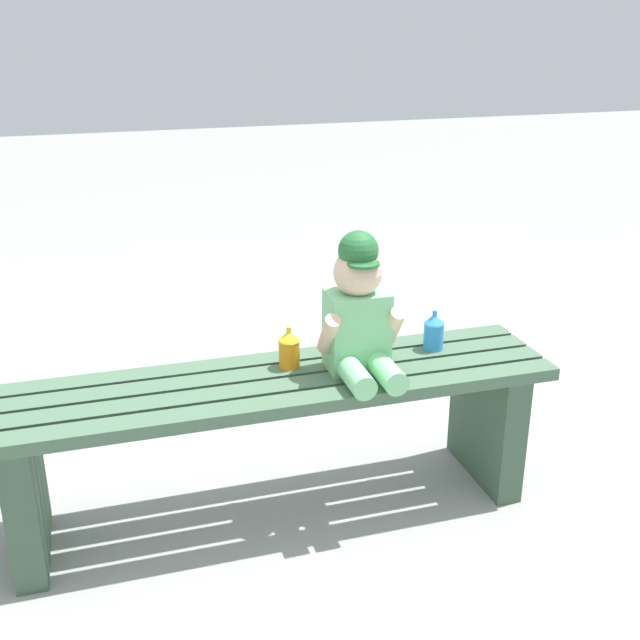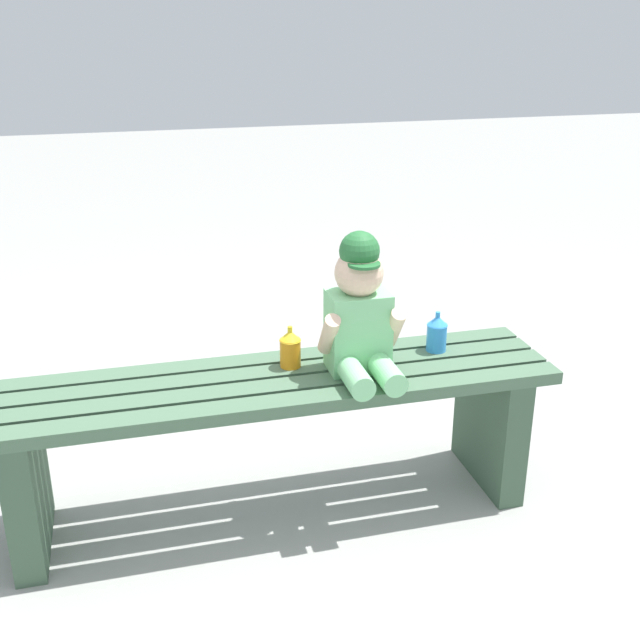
% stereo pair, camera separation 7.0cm
% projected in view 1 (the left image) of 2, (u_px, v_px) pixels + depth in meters
% --- Properties ---
extents(ground_plane, '(16.00, 16.00, 0.00)m').
position_uv_depth(ground_plane, '(276.00, 509.00, 2.35)').
color(ground_plane, '#999993').
extents(park_bench, '(1.61, 0.36, 0.44)m').
position_uv_depth(park_bench, '(274.00, 422.00, 2.24)').
color(park_bench, '#47664C').
rests_on(park_bench, ground_plane).
extents(child_figure, '(0.23, 0.27, 0.40)m').
position_uv_depth(child_figure, '(360.00, 313.00, 2.17)').
color(child_figure, '#7FCC8C').
rests_on(child_figure, park_bench).
extents(sippy_cup_left, '(0.06, 0.06, 0.12)m').
position_uv_depth(sippy_cup_left, '(289.00, 348.00, 2.24)').
color(sippy_cup_left, orange).
rests_on(sippy_cup_left, park_bench).
extents(sippy_cup_right, '(0.06, 0.06, 0.12)m').
position_uv_depth(sippy_cup_right, '(434.00, 331.00, 2.36)').
color(sippy_cup_right, '#338CE5').
rests_on(sippy_cup_right, park_bench).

